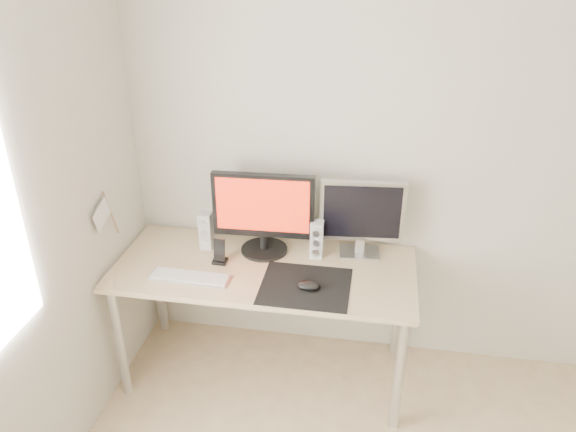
{
  "coord_description": "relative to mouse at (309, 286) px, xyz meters",
  "views": [
    {
      "loc": [
        -0.38,
        -1.11,
        2.32
      ],
      "look_at": [
        -0.81,
        1.44,
        1.01
      ],
      "focal_mm": 35.0,
      "sensor_mm": 36.0,
      "label": 1
    }
  ],
  "objects": [
    {
      "name": "wall_back",
      "position": [
        0.67,
        0.55,
        0.5
      ],
      "size": [
        3.5,
        0.0,
        3.5
      ],
      "primitive_type": "plane",
      "rotation": [
        1.57,
        0.0,
        0.0
      ],
      "color": "silver",
      "rests_on": "ground"
    },
    {
      "name": "mousepad",
      "position": [
        -0.02,
        0.03,
        -0.02
      ],
      "size": [
        0.45,
        0.4,
        0.0
      ],
      "primitive_type": "cube",
      "color": "black",
      "rests_on": "desk"
    },
    {
      "name": "mouse",
      "position": [
        0.0,
        0.0,
        0.0
      ],
      "size": [
        0.12,
        0.07,
        0.04
      ],
      "primitive_type": "ellipsoid",
      "color": "black",
      "rests_on": "mousepad"
    },
    {
      "name": "desk",
      "position": [
        -0.26,
        0.18,
        -0.1
      ],
      "size": [
        1.6,
        0.7,
        0.73
      ],
      "color": "#D1B587",
      "rests_on": "ground"
    },
    {
      "name": "main_monitor",
      "position": [
        -0.3,
        0.33,
        0.23
      ],
      "size": [
        0.55,
        0.27,
        0.47
      ],
      "color": "black",
      "rests_on": "desk"
    },
    {
      "name": "second_monitor",
      "position": [
        0.23,
        0.4,
        0.22
      ],
      "size": [
        0.45,
        0.18,
        0.43
      ],
      "color": "#A8A8AA",
      "rests_on": "desk"
    },
    {
      "name": "speaker_left",
      "position": [
        -0.62,
        0.33,
        0.08
      ],
      "size": [
        0.07,
        0.08,
        0.21
      ],
      "color": "silver",
      "rests_on": "desk"
    },
    {
      "name": "speaker_right",
      "position": [
        -0.0,
        0.33,
        0.08
      ],
      "size": [
        0.07,
        0.08,
        0.21
      ],
      "color": "silver",
      "rests_on": "desk"
    },
    {
      "name": "keyboard",
      "position": [
        -0.62,
        0.0,
        -0.02
      ],
      "size": [
        0.42,
        0.13,
        0.02
      ],
      "color": "#ABABAE",
      "rests_on": "desk"
    },
    {
      "name": "phone_dock",
      "position": [
        -0.51,
        0.18,
        0.02
      ],
      "size": [
        0.08,
        0.07,
        0.14
      ],
      "color": "black",
      "rests_on": "desk"
    },
    {
      "name": "pennant",
      "position": [
        -1.05,
        0.04,
        0.29
      ],
      "size": [
        0.01,
        0.23,
        0.29
      ],
      "color": "#A57F54",
      "rests_on": "wall_left"
    }
  ]
}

